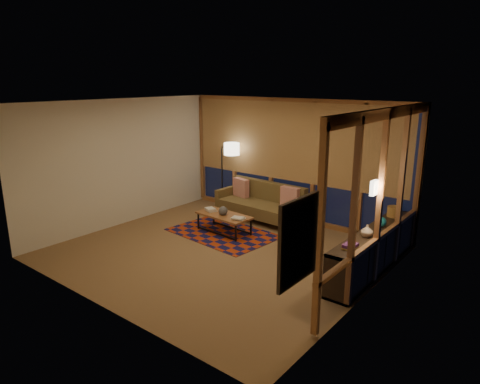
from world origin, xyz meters
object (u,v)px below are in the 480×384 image
Objects in this scene: sofa at (260,202)px; bookshelf at (373,251)px; coffee_table at (224,223)px; floor_lamp at (222,175)px.

sofa is 0.72× the size of bookshelf.
floor_lamp is at bearing 135.93° from coffee_table.
sofa is 1.37m from floor_lamp.
floor_lamp is at bearing 164.91° from bookshelf.
floor_lamp is (-1.28, 0.20, 0.42)m from sofa.
bookshelf is (3.11, 0.16, 0.15)m from coffee_table.
sofa reaches higher than coffee_table.
sofa is 1.70× the size of coffee_table.
floor_lamp reaches higher than coffee_table.
floor_lamp is 4.47m from bookshelf.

